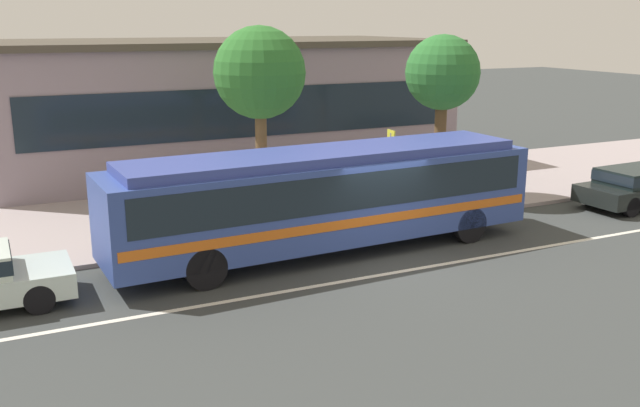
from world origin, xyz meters
name	(u,v)px	position (x,y,z in m)	size (l,w,h in m)	color
ground_plane	(388,261)	(0.00, 0.00, 0.00)	(120.00, 120.00, 0.00)	#383C3C
sidewalk_slab	(286,201)	(0.00, 6.70, 0.06)	(60.00, 8.00, 0.12)	#9F9192
lane_stripe_center	(404,271)	(0.00, -0.80, 0.00)	(56.00, 0.16, 0.01)	silver
transit_bus	(327,194)	(-1.09, 1.36, 1.61)	(11.67, 2.90, 2.75)	#324996
sedan_far_ahead	(640,184)	(10.45, 1.29, 0.72)	(4.59, 2.06, 1.29)	black
pedestrian_waiting_near_sign	(348,184)	(0.99, 4.12, 1.09)	(0.48, 0.48, 1.65)	#273837
bus_stop_sign	(391,162)	(2.06, 3.37, 1.83)	(0.08, 0.44, 2.67)	gray
street_tree_near_stop	(260,74)	(-1.13, 5.99, 4.38)	(2.86, 2.86, 5.74)	brown
street_tree_mid_block	(443,75)	(4.97, 4.99, 4.23)	(2.49, 2.49, 5.44)	brown
station_building	(220,103)	(0.09, 14.06, 2.63)	(18.32, 9.32, 5.23)	gray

